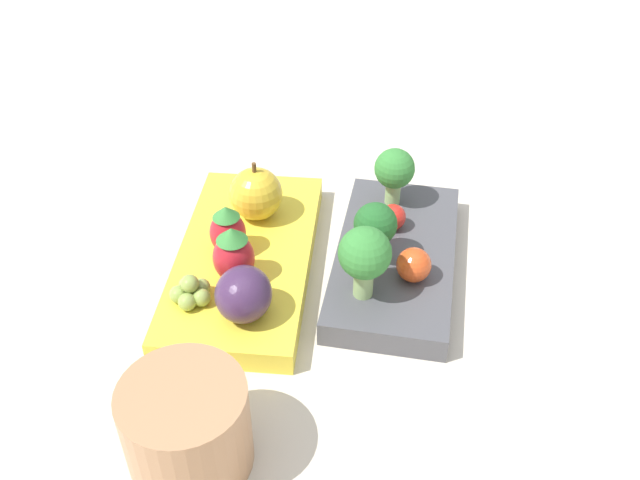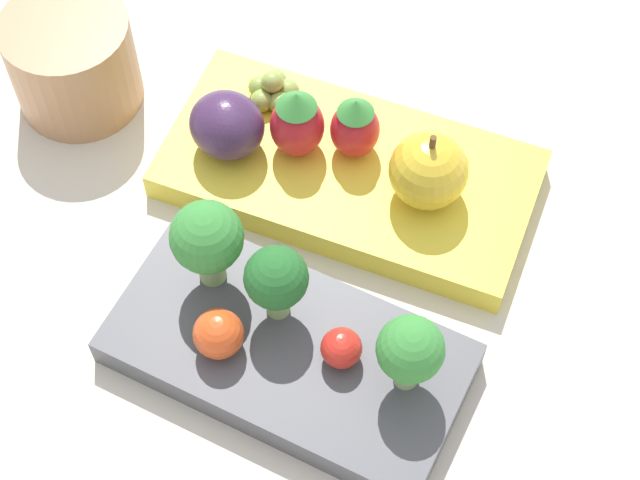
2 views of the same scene
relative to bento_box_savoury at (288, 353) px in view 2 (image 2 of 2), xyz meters
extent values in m
plane|color=beige|center=(0.01, -0.06, -0.01)|extent=(4.00, 4.00, 0.00)
cube|color=#4C4C51|center=(0.00, 0.00, 0.00)|extent=(0.19, 0.10, 0.02)
cube|color=yellow|center=(0.02, -0.12, 0.00)|extent=(0.23, 0.13, 0.02)
cylinder|color=#93B770|center=(0.02, -0.02, 0.02)|extent=(0.01, 0.01, 0.02)
sphere|color=#236028|center=(0.02, -0.02, 0.05)|extent=(0.03, 0.03, 0.03)
cylinder|color=#93B770|center=(-0.07, -0.01, 0.02)|extent=(0.01, 0.01, 0.02)
sphere|color=#388438|center=(-0.07, -0.01, 0.05)|extent=(0.04, 0.04, 0.04)
cylinder|color=#93B770|center=(0.06, -0.02, 0.02)|extent=(0.02, 0.02, 0.02)
sphere|color=#388438|center=(0.06, -0.02, 0.05)|extent=(0.04, 0.04, 0.04)
sphere|color=#DB4C1E|center=(0.03, 0.02, 0.02)|extent=(0.03, 0.03, 0.03)
sphere|color=red|center=(-0.03, -0.01, 0.02)|extent=(0.02, 0.02, 0.02)
sphere|color=gold|center=(-0.03, -0.13, 0.03)|extent=(0.05, 0.05, 0.05)
cylinder|color=brown|center=(-0.03, -0.13, 0.06)|extent=(0.00, 0.00, 0.01)
ellipsoid|color=red|center=(0.06, -0.12, 0.03)|extent=(0.03, 0.03, 0.04)
cone|color=#388438|center=(0.06, -0.12, 0.05)|extent=(0.02, 0.02, 0.01)
ellipsoid|color=red|center=(0.03, -0.14, 0.03)|extent=(0.03, 0.03, 0.04)
cone|color=#388438|center=(0.03, -0.14, 0.05)|extent=(0.02, 0.02, 0.01)
ellipsoid|color=#42284C|center=(0.09, -0.10, 0.03)|extent=(0.05, 0.04, 0.04)
sphere|color=#8EA84C|center=(0.10, -0.15, 0.02)|extent=(0.01, 0.01, 0.01)
sphere|color=#8EA84C|center=(0.09, -0.14, 0.02)|extent=(0.01, 0.01, 0.01)
sphere|color=#8EA84C|center=(0.08, -0.14, 0.02)|extent=(0.01, 0.01, 0.01)
sphere|color=#8EA84C|center=(0.08, -0.15, 0.02)|extent=(0.01, 0.01, 0.01)
sphere|color=#8EA84C|center=(0.09, -0.16, 0.02)|extent=(0.01, 0.01, 0.01)
sphere|color=#8EA84C|center=(0.09, -0.15, 0.03)|extent=(0.01, 0.01, 0.01)
cylinder|color=tan|center=(0.21, -0.11, 0.02)|extent=(0.08, 0.08, 0.07)
camera|label=1|loc=(0.45, 0.02, 0.39)|focal=40.00mm
camera|label=2|loc=(-0.13, 0.22, 0.53)|focal=60.00mm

